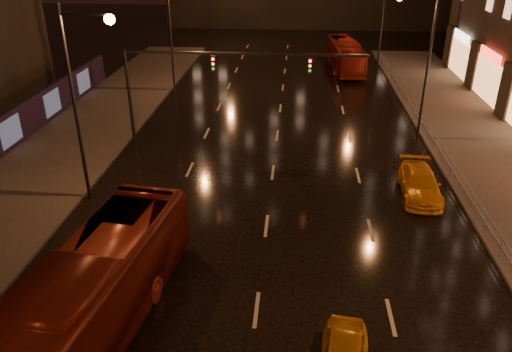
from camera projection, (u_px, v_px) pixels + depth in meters
The scene contains 7 objects.
ground at pixel (276, 146), 33.16m from camera, with size 140.00×140.00×0.00m, color black.
sidewalk_left at pixel (45, 170), 29.64m from camera, with size 7.00×70.00×0.15m, color #38332D.
traffic_signal at pixel (197, 75), 31.44m from camera, with size 15.31×0.32×6.20m.
railing_right at pixel (443, 151), 30.23m from camera, with size 0.05×56.00×1.00m.
bus_red at pixel (87, 301), 16.71m from camera, with size 2.87×12.25×3.41m, color maroon.
bus_curb at pixel (345, 55), 50.96m from camera, with size 2.48×10.60×2.95m, color maroon.
taxi_far at pixel (420, 184), 26.73m from camera, with size 1.94×4.77×1.39m, color orange.
Camera 1 is at (1.18, -10.64, 12.84)m, focal length 35.00 mm.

